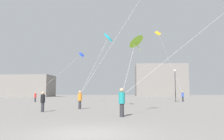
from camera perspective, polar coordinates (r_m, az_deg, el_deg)
ground_plane at (r=8.66m, az=-6.70°, el=-15.83°), size 300.00×300.00×0.00m
person_in_red at (r=38.62m, az=-18.90°, el=-6.40°), size 0.35×0.35×1.62m
person_in_orange at (r=21.27m, az=-8.16°, el=-7.29°), size 0.37×0.37×1.71m
person_in_black at (r=18.75m, az=-17.18°, el=-7.47°), size 0.35×0.35×1.61m
person_in_teal at (r=14.34m, az=2.50°, el=-7.85°), size 0.40×0.40×1.82m
person_in_blue at (r=40.16m, az=17.52°, el=-6.28°), size 0.39×0.39×1.78m
kite_lime_diamond at (r=17.33m, az=6.03°, el=7.30°), size 1.84×3.36×4.63m
kite_amber_delta at (r=41.91m, az=11.76°, el=8.83°), size 4.36×1.74×11.34m
kite_cyan_diamond at (r=23.85m, az=-0.86°, el=8.38°), size 3.22×3.02×6.63m
kite_cobalt_diamond at (r=38.30m, az=-7.82°, el=3.88°), size 7.85×1.90×7.12m
building_left_hall at (r=92.31m, az=-21.41°, el=-3.80°), size 21.81×10.90×8.11m
building_centre_hall at (r=100.33m, az=12.18°, el=-2.60°), size 21.61×11.34×13.69m
lamppost_east at (r=39.20m, az=15.74°, el=-2.53°), size 0.36×0.36×5.42m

